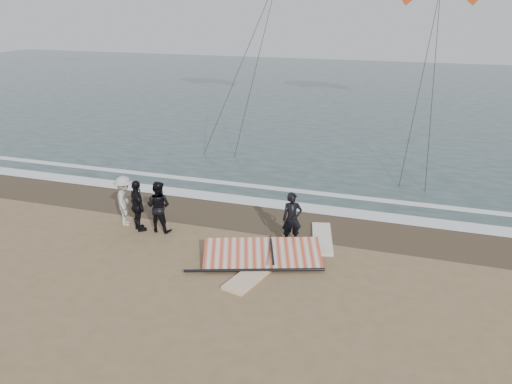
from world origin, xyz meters
TOP-DOWN VIEW (x-y plane):
  - ground at (0.00, 0.00)m, footprint 120.00×120.00m
  - sea at (0.00, 33.00)m, footprint 120.00×54.00m
  - wet_sand at (0.00, 4.50)m, footprint 120.00×2.80m
  - foam_near at (0.00, 5.90)m, footprint 120.00×0.90m
  - foam_far at (0.00, 7.60)m, footprint 120.00×0.45m
  - man_main at (0.97, 2.78)m, footprint 0.77×0.66m
  - board_white at (0.44, 0.52)m, footprint 1.30×2.58m
  - board_cream at (1.89, 3.38)m, footprint 1.14×2.45m
  - trio_cluster at (-4.43, 2.33)m, footprint 2.43×1.50m
  - sail_rig at (0.35, 1.45)m, footprint 3.96×2.79m

SIDE VIEW (x-z plane):
  - ground at x=0.00m, z-range 0.00..0.00m
  - wet_sand at x=0.00m, z-range 0.00..0.01m
  - sea at x=0.00m, z-range 0.00..0.02m
  - foam_near at x=0.00m, z-range 0.02..0.03m
  - foam_far at x=0.00m, z-range 0.02..0.03m
  - board_cream at x=1.89m, z-range 0.00..0.10m
  - board_white at x=0.44m, z-range 0.00..0.10m
  - sail_rig at x=0.35m, z-range -0.05..0.44m
  - man_main at x=0.97m, z-range 0.00..1.79m
  - trio_cluster at x=-4.43m, z-range -0.01..1.84m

